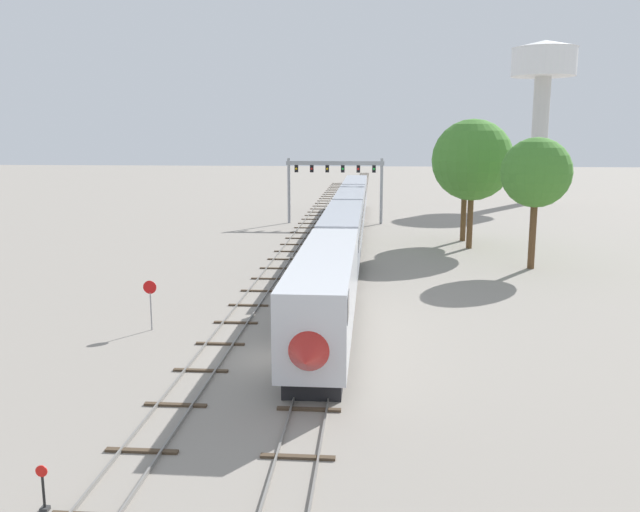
% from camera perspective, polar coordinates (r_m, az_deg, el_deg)
% --- Properties ---
extents(ground_plane, '(400.00, 400.00, 0.00)m').
position_cam_1_polar(ground_plane, '(33.01, -3.45, -8.92)').
color(ground_plane, gray).
extents(track_main, '(2.60, 200.00, 0.16)m').
position_cam_1_polar(track_main, '(91.49, 3.04, 3.66)').
color(track_main, slate).
rests_on(track_main, ground).
extents(track_near, '(2.60, 160.00, 0.16)m').
position_cam_1_polar(track_near, '(72.08, -1.78, 1.81)').
color(track_near, slate).
rests_on(track_near, ground).
extents(passenger_train, '(3.04, 78.04, 4.80)m').
position_cam_1_polar(passenger_train, '(63.93, 2.37, 2.99)').
color(passenger_train, silver).
rests_on(passenger_train, ground).
extents(signal_gantry, '(12.10, 0.49, 8.08)m').
position_cam_1_polar(signal_gantry, '(81.68, 1.31, 7.00)').
color(signal_gantry, '#999BA0').
rests_on(signal_gantry, ground).
extents(water_tower, '(10.29, 10.29, 25.63)m').
position_cam_1_polar(water_tower, '(114.44, 18.80, 14.70)').
color(water_tower, beige).
rests_on(water_tower, ground).
extents(switch_stand, '(0.36, 0.24, 1.46)m').
position_cam_1_polar(switch_stand, '(22.14, -22.84, -18.54)').
color(switch_stand, black).
rests_on(switch_stand, ground).
extents(stop_sign, '(0.76, 0.08, 2.88)m').
position_cam_1_polar(stop_sign, '(38.37, -14.50, -3.55)').
color(stop_sign, gray).
rests_on(stop_sign, ground).
extents(trackside_tree_left, '(5.67, 5.67, 10.76)m').
position_cam_1_polar(trackside_tree_left, '(56.32, 18.24, 6.84)').
color(trackside_tree_left, brown).
rests_on(trackside_tree_left, ground).
extents(trackside_tree_mid, '(5.32, 5.32, 10.05)m').
position_cam_1_polar(trackside_tree_mid, '(69.60, 12.48, 7.28)').
color(trackside_tree_mid, brown).
rests_on(trackside_tree_mid, ground).
extents(trackside_tree_right, '(7.74, 7.74, 12.43)m').
position_cam_1_polar(trackside_tree_right, '(64.97, 13.08, 8.10)').
color(trackside_tree_right, brown).
rests_on(trackside_tree_right, ground).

